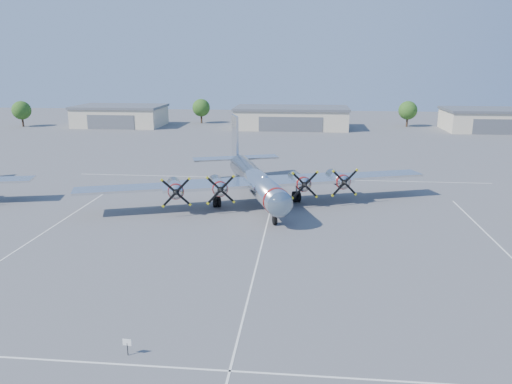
# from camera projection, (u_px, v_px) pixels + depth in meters

# --- Properties ---
(ground) EXTENTS (260.00, 260.00, 0.00)m
(ground) POSITION_uv_depth(u_px,v_px,m) (264.00, 236.00, 48.73)
(ground) COLOR #505052
(ground) RESTS_ON ground
(parking_lines) EXTENTS (60.00, 50.08, 0.01)m
(parking_lines) POSITION_uv_depth(u_px,v_px,m) (262.00, 243.00, 47.05)
(parking_lines) COLOR silver
(parking_lines) RESTS_ON ground
(hangar_west) EXTENTS (22.60, 14.60, 5.40)m
(hangar_west) POSITION_uv_depth(u_px,v_px,m) (120.00, 116.00, 131.29)
(hangar_west) COLOR beige
(hangar_west) RESTS_ON ground
(hangar_center) EXTENTS (28.60, 14.60, 5.40)m
(hangar_center) POSITION_uv_depth(u_px,v_px,m) (291.00, 118.00, 126.91)
(hangar_center) COLOR beige
(hangar_center) RESTS_ON ground
(hangar_east) EXTENTS (20.60, 14.60, 5.40)m
(hangar_east) POSITION_uv_depth(u_px,v_px,m) (487.00, 120.00, 122.24)
(hangar_east) COLOR beige
(hangar_east) RESTS_ON ground
(tree_far_west) EXTENTS (4.80, 4.80, 6.64)m
(tree_far_west) POSITION_uv_depth(u_px,v_px,m) (21.00, 110.00, 129.53)
(tree_far_west) COLOR #382619
(tree_far_west) RESTS_ON ground
(tree_west) EXTENTS (4.80, 4.80, 6.64)m
(tree_west) POSITION_uv_depth(u_px,v_px,m) (201.00, 108.00, 136.70)
(tree_west) COLOR #382619
(tree_west) RESTS_ON ground
(tree_east) EXTENTS (4.80, 4.80, 6.64)m
(tree_east) POSITION_uv_depth(u_px,v_px,m) (408.00, 110.00, 129.41)
(tree_east) COLOR #382619
(tree_east) RESTS_ON ground
(main_bomber_b29) EXTENTS (48.47, 40.30, 9.18)m
(main_bomber_b29) POSITION_uv_depth(u_px,v_px,m) (254.00, 200.00, 61.40)
(main_bomber_b29) COLOR silver
(main_bomber_b29) RESTS_ON ground
(info_placard) EXTENTS (0.55, 0.10, 1.04)m
(info_placard) POSITION_uv_depth(u_px,v_px,m) (127.00, 344.00, 28.87)
(info_placard) COLOR black
(info_placard) RESTS_ON ground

